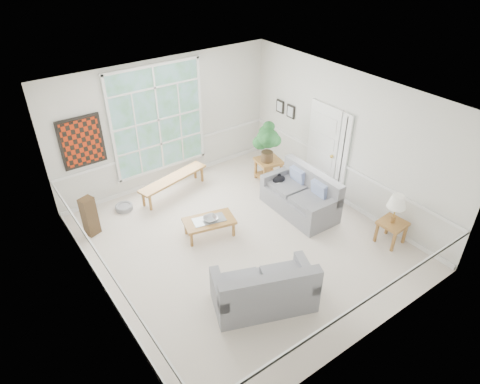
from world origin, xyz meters
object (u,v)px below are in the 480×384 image
loveseat_front (264,283)px  side_table (391,232)px  loveseat_right (300,193)px  end_table (268,170)px  coffee_table (210,227)px

loveseat_front → side_table: 3.06m
side_table → loveseat_right: bearing=111.9°
loveseat_front → side_table: loveseat_front is taller
loveseat_right → end_table: size_ratio=3.01×
loveseat_front → coffee_table: (0.24, 2.08, -0.26)m
end_table → side_table: bearing=-81.7°
loveseat_front → end_table: 4.01m
coffee_table → end_table: bearing=37.0°
loveseat_front → side_table: bearing=17.1°
loveseat_front → coffee_table: size_ratio=1.64×
coffee_table → end_table: (2.33, 0.99, 0.10)m
loveseat_right → end_table: bearing=80.8°
loveseat_right → loveseat_front: 2.83m
coffee_table → side_table: 3.63m
coffee_table → loveseat_right: bearing=2.2°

